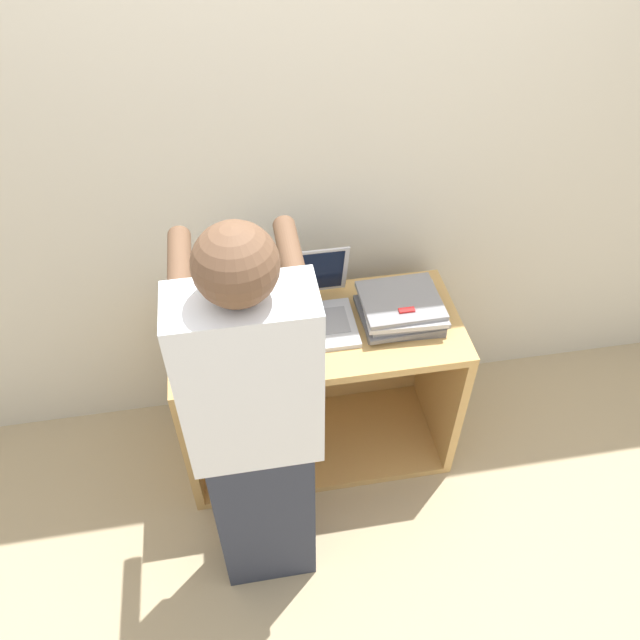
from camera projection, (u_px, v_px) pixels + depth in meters
ground_plane at (327, 491)px, 2.75m from camera, size 12.00×12.00×0.00m
wall_back at (300, 178)px, 2.35m from camera, size 8.00×0.05×2.40m
cart at (314, 379)px, 2.72m from camera, size 1.13×0.52×0.76m
laptop_open at (314, 308)px, 2.40m from camera, size 0.30×0.33×0.27m
laptop_stack_left at (228, 333)px, 2.34m from camera, size 0.32×0.28×0.06m
laptop_stack_right at (401, 309)px, 2.41m from camera, size 0.32×0.28×0.10m
person at (257, 436)px, 1.97m from camera, size 0.40×0.53×1.63m
inventory_tag at (407, 310)px, 2.32m from camera, size 0.06×0.02×0.01m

